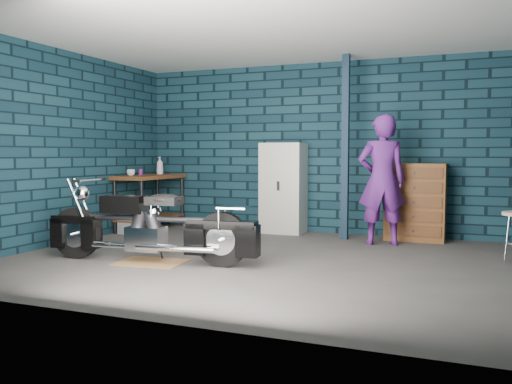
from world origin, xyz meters
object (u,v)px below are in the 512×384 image
at_px(locker, 283,188).
at_px(tool_chest, 415,202).
at_px(person, 382,180).
at_px(storage_bin, 134,225).
at_px(motorcycle, 150,221).
at_px(workbench, 150,202).

xyz_separation_m(locker, tool_chest, (2.03, 0.00, -0.16)).
bearing_deg(person, tool_chest, -143.98).
xyz_separation_m(storage_bin, locker, (2.15, 0.98, 0.59)).
distance_m(motorcycle, locker, 2.92).
xyz_separation_m(workbench, storage_bin, (0.02, -0.50, -0.32)).
height_order(person, tool_chest, person).
bearing_deg(motorcycle, storage_bin, 123.00).
distance_m(workbench, tool_chest, 4.23).
relative_size(workbench, person, 0.78).
bearing_deg(motorcycle, locker, 71.08).
bearing_deg(motorcycle, tool_chest, 40.48).
bearing_deg(person, locker, -37.24).
height_order(person, locker, person).
distance_m(storage_bin, tool_chest, 4.32).
bearing_deg(workbench, person, -1.12).
xyz_separation_m(person, tool_chest, (0.40, 0.55, -0.34)).
xyz_separation_m(motorcycle, person, (2.27, 2.28, 0.42)).
relative_size(motorcycle, person, 1.22).
bearing_deg(locker, storage_bin, -155.54).
bearing_deg(storage_bin, locker, 24.46).
bearing_deg(person, storage_bin, -12.10).
xyz_separation_m(motorcycle, tool_chest, (2.66, 2.84, 0.08)).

